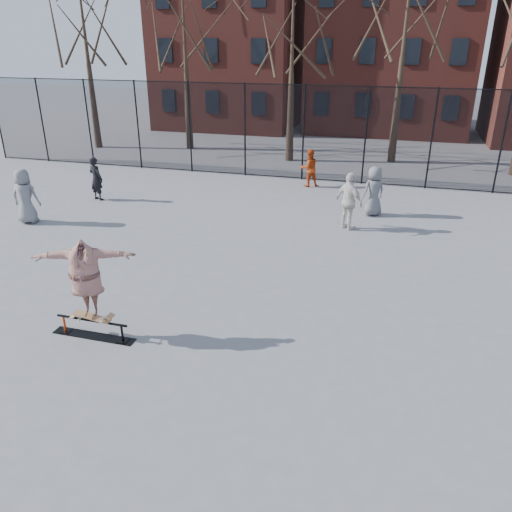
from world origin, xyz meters
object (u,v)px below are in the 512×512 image
(skateboard, at_px, (92,317))
(bystander_extra, at_px, (374,191))
(bystander_black, at_px, (96,179))
(bystander_red, at_px, (309,168))
(skater, at_px, (86,280))
(bystander_grey, at_px, (25,196))
(skate_rail, at_px, (93,330))
(bystander_white, at_px, (349,201))

(skateboard, xyz_separation_m, bystander_extra, (5.07, 9.53, 0.41))
(bystander_black, distance_m, bystander_red, 8.51)
(skater, distance_m, bystander_extra, 10.81)
(bystander_grey, height_order, bystander_red, bystander_grey)
(bystander_red, distance_m, bystander_extra, 4.16)
(skateboard, bearing_deg, bystander_grey, 137.05)
(bystander_grey, distance_m, bystander_extra, 11.76)
(skater, distance_m, bystander_black, 10.02)
(bystander_extra, bearing_deg, skater, 23.74)
(skate_rail, relative_size, skateboard, 2.12)
(skate_rail, height_order, skater, skater)
(bystander_grey, bearing_deg, skate_rail, 127.04)
(bystander_black, relative_size, bystander_red, 1.06)
(skateboard, xyz_separation_m, skater, (0.00, 0.00, 0.87))
(skateboard, distance_m, bystander_extra, 10.80)
(skateboard, distance_m, bystander_red, 12.81)
(bystander_extra, bearing_deg, bystander_red, -85.91)
(skateboard, xyz_separation_m, bystander_grey, (-6.02, 5.61, 0.46))
(bystander_black, distance_m, bystander_extra, 10.32)
(bystander_black, bearing_deg, bystander_extra, -156.95)
(skater, height_order, bystander_black, skater)
(skater, xyz_separation_m, bystander_black, (-5.21, 8.54, -0.51))
(bystander_extra, bearing_deg, bystander_white, 29.38)
(skateboard, xyz_separation_m, bystander_white, (4.39, 7.90, 0.48))
(skater, height_order, bystander_grey, skater)
(bystander_black, bearing_deg, skate_rail, 138.79)
(skater, relative_size, bystander_grey, 1.10)
(skate_rail, distance_m, bystander_grey, 8.25)
(skate_rail, relative_size, skater, 0.91)
(skateboard, distance_m, bystander_black, 10.01)
(bystander_black, height_order, bystander_red, bystander_black)
(skate_rail, height_order, bystander_white, bystander_white)
(skater, bearing_deg, skate_rail, 160.08)
(skateboard, xyz_separation_m, bystander_red, (2.26, 12.61, 0.32))
(bystander_extra, bearing_deg, bystander_black, -32.74)
(bystander_red, bearing_deg, bystander_black, -2.03)
(skate_rail, height_order, skateboard, skateboard)
(bystander_red, height_order, bystander_white, bystander_white)
(bystander_white, xyz_separation_m, bystander_extra, (0.67, 1.63, -0.07))
(skate_rail, xyz_separation_m, bystander_extra, (5.09, 9.53, 0.70))
(skater, relative_size, bystander_red, 1.31)
(bystander_black, bearing_deg, bystander_white, -166.29)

